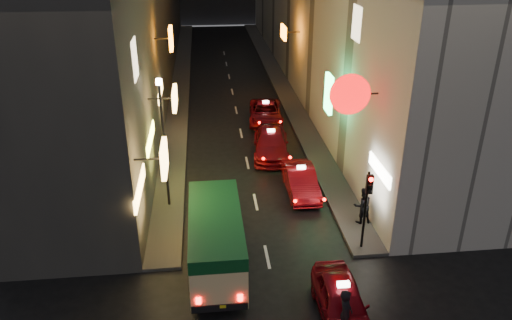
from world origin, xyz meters
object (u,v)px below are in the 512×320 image
object	(u,v)px
taxi_near	(342,300)
lamp_post	(163,136)
minibus	(216,235)
pedestrian_crossing	(346,311)
traffic_light	(368,195)

from	to	relation	value
taxi_near	lamp_post	distance (m)	10.79
taxi_near	minibus	bearing A→B (deg)	142.03
taxi_near	pedestrian_crossing	bearing A→B (deg)	-98.51
traffic_light	minibus	bearing A→B (deg)	-175.42
minibus	traffic_light	bearing A→B (deg)	4.58
taxi_near	traffic_light	world-z (taller)	traffic_light
pedestrian_crossing	lamp_post	size ratio (longest dim) A/B	0.34
taxi_near	pedestrian_crossing	xyz separation A→B (m)	(-0.13, -0.84, 0.26)
pedestrian_crossing	traffic_light	bearing A→B (deg)	-7.98
minibus	lamp_post	distance (m)	5.86
pedestrian_crossing	traffic_light	size ratio (longest dim) A/B	0.61
pedestrian_crossing	traffic_light	world-z (taller)	traffic_light
minibus	pedestrian_crossing	size ratio (longest dim) A/B	2.69
taxi_near	lamp_post	size ratio (longest dim) A/B	0.82
pedestrian_crossing	lamp_post	bearing A→B (deg)	50.11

